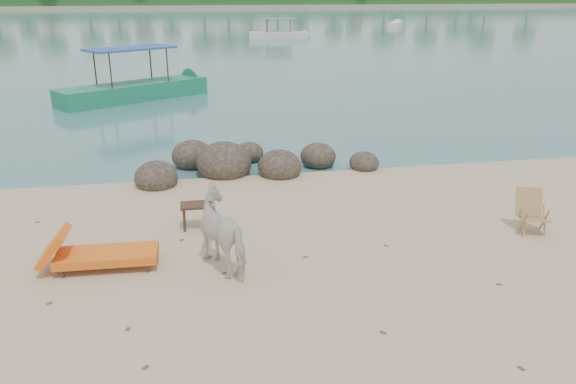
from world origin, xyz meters
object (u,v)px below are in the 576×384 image
object	(u,v)px
side_table	(197,217)
deck_chair	(535,214)
lounge_chair	(107,252)
boulders	(239,164)
boat_near	(131,57)
cow	(227,232)

from	to	relation	value
side_table	deck_chair	distance (m)	6.62
side_table	lounge_chair	bearing A→B (deg)	-137.86
boulders	boat_near	size ratio (longest dim) A/B	0.86
boulders	deck_chair	size ratio (longest dim) A/B	7.51
side_table	boat_near	size ratio (longest dim) A/B	0.09
side_table	boat_near	distance (m)	14.92
cow	lounge_chair	size ratio (longest dim) A/B	0.73
deck_chair	boat_near	distance (m)	18.36
lounge_chair	boat_near	distance (m)	16.16
boulders	deck_chair	world-z (taller)	deck_chair
boat_near	side_table	bearing A→B (deg)	-113.75
boulders	deck_chair	bearing A→B (deg)	-43.69
boulders	cow	xyz separation A→B (m)	(-0.71, -5.36, 0.45)
side_table	boat_near	world-z (taller)	boat_near
side_table	boat_near	bearing A→B (deg)	99.01
side_table	lounge_chair	xyz separation A→B (m)	(-1.57, -1.42, 0.06)
boat_near	deck_chair	bearing A→B (deg)	-94.07
boat_near	boulders	bearing A→B (deg)	-105.13
boulders	lounge_chair	bearing A→B (deg)	-118.64
cow	deck_chair	distance (m)	6.00
cow	side_table	distance (m)	1.84
cow	lounge_chair	distance (m)	2.10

